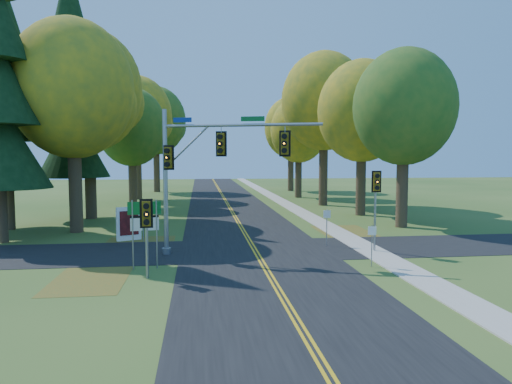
{
  "coord_description": "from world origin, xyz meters",
  "views": [
    {
      "loc": [
        -2.95,
        -22.39,
        5.12
      ],
      "look_at": [
        0.04,
        1.68,
        3.2
      ],
      "focal_mm": 32.0,
      "sensor_mm": 36.0,
      "label": 1
    }
  ],
  "objects": [
    {
      "name": "road_main",
      "position": [
        0.0,
        0.0,
        0.01
      ],
      "size": [
        8.0,
        160.0,
        0.02
      ],
      "primitive_type": "cube",
      "color": "black",
      "rests_on": "ground"
    },
    {
      "name": "traffic_mast",
      "position": [
        -2.77,
        0.86,
        4.83
      ],
      "size": [
        7.9,
        2.82,
        7.5
      ],
      "rotation": [
        0.0,
        0.0,
        -0.32
      ],
      "color": "#909398",
      "rests_on": "ground"
    },
    {
      "name": "pine_b",
      "position": [
        -16.0,
        11.0,
        8.16
      ],
      "size": [
        5.6,
        5.6,
        17.31
      ],
      "color": "#38281C",
      "rests_on": "ground"
    },
    {
      "name": "reg_sign_e_north",
      "position": [
        4.21,
        2.55,
        1.45
      ],
      "size": [
        0.41,
        0.08,
        2.12
      ],
      "rotation": [
        0.0,
        0.0,
        -0.1
      ],
      "color": "gray",
      "rests_on": "ground"
    },
    {
      "name": "road_cross",
      "position": [
        0.0,
        2.0,
        0.01
      ],
      "size": [
        60.0,
        6.0,
        0.02
      ],
      "primitive_type": "cube",
      "color": "black",
      "rests_on": "ground"
    },
    {
      "name": "tree_e_e",
      "position": [
        10.47,
        43.58,
        9.19
      ],
      "size": [
        7.8,
        7.8,
        13.74
      ],
      "color": "#38281C",
      "rests_on": "ground"
    },
    {
      "name": "ped_signal_pole",
      "position": [
        -5.14,
        -3.36,
        2.5
      ],
      "size": [
        0.53,
        0.61,
        3.37
      ],
      "rotation": [
        0.0,
        0.0,
        0.12
      ],
      "color": "#909298",
      "rests_on": "ground"
    },
    {
      "name": "ground",
      "position": [
        0.0,
        0.0,
        0.0
      ],
      "size": [
        160.0,
        160.0,
        0.0
      ],
      "primitive_type": "plane",
      "color": "#2E4F1B",
      "rests_on": "ground"
    },
    {
      "name": "centerline_left",
      "position": [
        -0.1,
        0.0,
        0.03
      ],
      "size": [
        0.1,
        160.0,
        0.01
      ],
      "primitive_type": "cube",
      "color": "gold",
      "rests_on": "road_main"
    },
    {
      "name": "centerline_right",
      "position": [
        0.1,
        0.0,
        0.03
      ],
      "size": [
        0.1,
        160.0,
        0.01
      ],
      "primitive_type": "cube",
      "color": "gold",
      "rests_on": "road_main"
    },
    {
      "name": "info_kiosk",
      "position": [
        -7.24,
        5.74,
        1.02
      ],
      "size": [
        1.43,
        0.79,
        2.04
      ],
      "rotation": [
        0.0,
        0.0,
        0.42
      ],
      "color": "white",
      "rests_on": "ground"
    },
    {
      "name": "reg_sign_e_south",
      "position": [
        4.92,
        -2.45,
        1.34
      ],
      "size": [
        0.37,
        0.1,
        1.95
      ],
      "rotation": [
        0.0,
        0.0,
        -0.19
      ],
      "color": "gray",
      "rests_on": "ground"
    },
    {
      "name": "sidewalk_east",
      "position": [
        6.2,
        0.0,
        0.03
      ],
      "size": [
        1.6,
        160.0,
        0.06
      ],
      "primitive_type": "cube",
      "color": "#9E998E",
      "rests_on": "ground"
    },
    {
      "name": "pine_c",
      "position": [
        -13.0,
        16.0,
        9.69
      ],
      "size": [
        5.6,
        5.6,
        20.56
      ],
      "color": "#38281C",
      "rests_on": "ground"
    },
    {
      "name": "leaf_patch_e",
      "position": [
        6.8,
        6.0,
        0.01
      ],
      "size": [
        3.5,
        8.0,
        0.0
      ],
      "primitive_type": "cube",
      "color": "brown",
      "rests_on": "ground"
    },
    {
      "name": "tree_e_c",
      "position": [
        9.88,
        23.69,
        10.66
      ],
      "size": [
        8.8,
        8.8,
        15.79
      ],
      "color": "#38281C",
      "rests_on": "ground"
    },
    {
      "name": "tree_w_a",
      "position": [
        -11.13,
        9.38,
        9.49
      ],
      "size": [
        8.0,
        8.0,
        14.15
      ],
      "color": "#38281C",
      "rests_on": "ground"
    },
    {
      "name": "tree_w_e",
      "position": [
        -8.92,
        44.09,
        10.07
      ],
      "size": [
        8.4,
        8.4,
        14.97
      ],
      "color": "#38281C",
      "rests_on": "ground"
    },
    {
      "name": "route_sign_cluster",
      "position": [
        -5.42,
        -1.58,
        2.22
      ],
      "size": [
        1.46,
        0.28,
        3.15
      ],
      "rotation": [
        0.0,
        0.0,
        0.16
      ],
      "color": "gray",
      "rests_on": "ground"
    },
    {
      "name": "leaf_patch_w_far",
      "position": [
        -7.5,
        -3.0,
        0.01
      ],
      "size": [
        3.0,
        5.0,
        0.0
      ],
      "primitive_type": "cube",
      "color": "brown",
      "rests_on": "ground"
    },
    {
      "name": "reg_sign_w",
      "position": [
        -6.31,
        5.22,
        1.45
      ],
      "size": [
        0.4,
        0.07,
        2.12
      ],
      "rotation": [
        0.0,
        0.0,
        0.05
      ],
      "color": "gray",
      "rests_on": "ground"
    },
    {
      "name": "leaf_patch_w_near",
      "position": [
        -6.5,
        4.0,
        0.01
      ],
      "size": [
        4.0,
        6.0,
        0.0
      ],
      "primitive_type": "cube",
      "color": "brown",
      "rests_on": "ground"
    },
    {
      "name": "tree_e_a",
      "position": [
        11.57,
        8.77,
        8.53
      ],
      "size": [
        7.2,
        7.2,
        12.73
      ],
      "color": "#38281C",
      "rests_on": "ground"
    },
    {
      "name": "tree_e_b",
      "position": [
        10.97,
        15.58,
        8.9
      ],
      "size": [
        7.6,
        7.6,
        13.33
      ],
      "color": "#38281C",
      "rests_on": "ground"
    },
    {
      "name": "tree_w_b",
      "position": [
        -11.72,
        16.29,
        10.37
      ],
      "size": [
        8.6,
        8.6,
        15.38
      ],
      "color": "#38281C",
      "rests_on": "ground"
    },
    {
      "name": "tree_w_d",
      "position": [
        -10.13,
        33.18,
        9.78
      ],
      "size": [
        8.2,
        8.2,
        14.56
      ],
      "color": "#38281C",
      "rests_on": "ground"
    },
    {
      "name": "tree_w_c",
      "position": [
        -9.54,
        24.47,
        7.94
      ],
      "size": [
        6.8,
        6.8,
        11.91
      ],
      "color": "#38281C",
      "rests_on": "ground"
    },
    {
      "name": "east_signal_pole",
      "position": [
        6.3,
        0.6,
        3.3
      ],
      "size": [
        0.5,
        0.58,
        4.35
      ],
      "rotation": [
        0.0,
        0.0,
        -0.21
      ],
      "color": "gray",
      "rests_on": "ground"
    },
    {
      "name": "tree_e_d",
      "position": [
        9.26,
        32.87,
        8.24
      ],
      "size": [
        7.0,
        7.0,
        12.32
      ],
      "color": "#38281C",
      "rests_on": "ground"
    }
  ]
}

